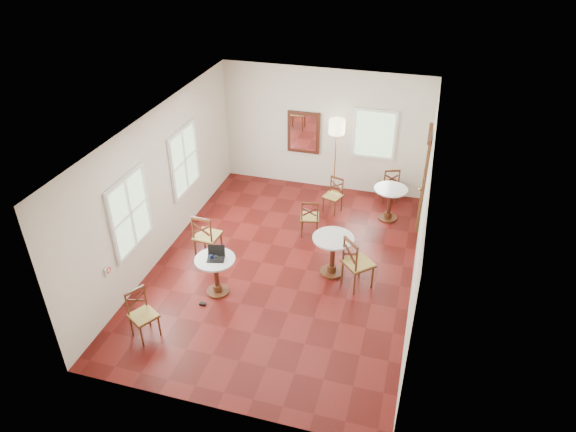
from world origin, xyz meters
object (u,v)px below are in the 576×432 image
object	(u,v)px
chair_near_b	(142,314)
navy_mug	(211,257)
cafe_table_mid	(333,251)
mouse	(215,257)
power_adapter	(203,304)
chair_back_b	(333,195)
cafe_table_near	(216,272)
water_glass	(216,258)
chair_mid_a	(310,217)
chair_near_a	(207,236)
cafe_table_back	(390,200)
floor_lamp	(337,132)
chair_mid_b	(357,263)
chair_back_a	(390,184)
laptop	(216,255)

from	to	relation	value
chair_near_b	navy_mug	size ratio (longest dim) A/B	8.56
cafe_table_mid	mouse	world-z (taller)	cafe_table_mid
power_adapter	chair_back_b	bearing A→B (deg)	67.39
cafe_table_near	water_glass	world-z (taller)	water_glass
chair_mid_a	mouse	size ratio (longest dim) A/B	8.57
chair_near_a	navy_mug	world-z (taller)	chair_near_a
cafe_table_back	navy_mug	xyz separation A→B (m)	(-2.81, -3.47, 0.33)
chair_mid_a	mouse	distance (m)	2.64
cafe_table_near	chair_mid_a	world-z (taller)	chair_mid_a
floor_lamp	power_adapter	size ratio (longest dim) A/B	18.24
mouse	chair_mid_b	bearing A→B (deg)	4.41
chair_mid_a	navy_mug	xyz separation A→B (m)	(-1.24, -2.37, 0.38)
cafe_table_mid	navy_mug	distance (m)	2.32
cafe_table_near	chair_mid_b	bearing A→B (deg)	19.99
chair_back_a	power_adapter	bearing A→B (deg)	41.25
laptop	power_adapter	xyz separation A→B (m)	(-0.15, -0.44, -0.81)
chair_mid_b	water_glass	bearing A→B (deg)	67.20
water_glass	chair_mid_a	bearing A→B (deg)	64.66
chair_mid_a	laptop	distance (m)	2.62
chair_near_a	navy_mug	xyz separation A→B (m)	(0.54, -0.99, 0.30)
chair_back_b	laptop	size ratio (longest dim) A/B	2.30
chair_near_b	laptop	distance (m)	1.62
mouse	navy_mug	xyz separation A→B (m)	(-0.05, -0.04, 0.02)
chair_back_a	cafe_table_near	bearing A→B (deg)	40.14
cafe_table_back	water_glass	size ratio (longest dim) A/B	6.84
chair_back_b	mouse	distance (m)	3.75
cafe_table_mid	chair_back_a	size ratio (longest dim) A/B	0.93
chair_back_a	chair_mid_b	bearing A→B (deg)	68.15
mouse	water_glass	world-z (taller)	water_glass
chair_near_b	power_adapter	xyz separation A→B (m)	(0.62, 0.93, -0.42)
chair_back_b	floor_lamp	bearing A→B (deg)	119.82
chair_near_b	chair_mid_b	xyz separation A→B (m)	(3.19, 2.23, 0.09)
chair_near_a	power_adapter	world-z (taller)	chair_near_a
cafe_table_back	chair_back_a	world-z (taller)	chair_back_a
chair_back_b	laptop	distance (m)	3.73
chair_mid_a	chair_back_a	size ratio (longest dim) A/B	0.97
cafe_table_near	navy_mug	world-z (taller)	navy_mug
cafe_table_back	chair_mid_b	xyz separation A→B (m)	(-0.32, -2.57, 0.05)
chair_near_a	mouse	xyz separation A→B (m)	(0.60, -0.95, 0.27)
chair_near_b	water_glass	bearing A→B (deg)	-1.70
mouse	water_glass	xyz separation A→B (m)	(0.04, -0.08, 0.04)
mouse	power_adapter	size ratio (longest dim) A/B	0.96
power_adapter	chair_mid_b	bearing A→B (deg)	26.77
chair_back_a	chair_back_b	size ratio (longest dim) A/B	1.09
chair_near_a	water_glass	xyz separation A→B (m)	(0.64, -1.03, 0.31)
chair_near_b	mouse	world-z (taller)	chair_near_b
cafe_table_back	mouse	world-z (taller)	mouse
mouse	navy_mug	distance (m)	0.07
chair_back_b	navy_mug	xyz separation A→B (m)	(-1.53, -3.47, 0.40)
cafe_table_mid	chair_back_b	size ratio (longest dim) A/B	1.01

